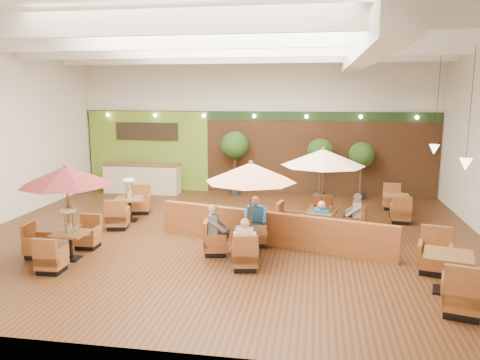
% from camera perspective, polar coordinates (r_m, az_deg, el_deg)
% --- Properties ---
extents(room, '(14.04, 14.00, 5.52)m').
position_cam_1_polar(room, '(13.70, 0.28, 9.34)').
color(room, '#381E0F').
rests_on(room, ground).
extents(service_counter, '(3.00, 0.75, 1.18)m').
position_cam_1_polar(service_counter, '(18.99, -11.83, 0.19)').
color(service_counter, beige).
rests_on(service_counter, ground).
extents(booth_divider, '(6.25, 1.87, 0.89)m').
position_cam_1_polar(booth_divider, '(12.23, 3.76, -5.97)').
color(booth_divider, brown).
rests_on(booth_divider, ground).
extents(table_0, '(2.19, 2.25, 2.32)m').
position_cam_1_polar(table_0, '(11.64, -20.54, -1.30)').
color(table_0, brown).
rests_on(table_0, ground).
extents(table_1, '(2.27, 2.37, 2.36)m').
position_cam_1_polar(table_1, '(11.07, 1.05, -0.93)').
color(table_1, brown).
rests_on(table_1, ground).
extents(table_2, '(2.51, 2.51, 2.48)m').
position_cam_1_polar(table_2, '(12.95, 10.02, 0.54)').
color(table_2, brown).
rests_on(table_2, ground).
extents(table_3, '(0.97, 2.55, 1.51)m').
position_cam_1_polar(table_3, '(14.92, -13.30, -3.02)').
color(table_3, brown).
rests_on(table_3, ground).
extents(table_4, '(1.10, 2.82, 1.01)m').
position_cam_1_polar(table_4, '(10.32, 23.90, -10.39)').
color(table_4, brown).
rests_on(table_4, ground).
extents(table_5, '(0.84, 2.35, 0.87)m').
position_cam_1_polar(table_5, '(15.96, 18.49, -3.00)').
color(table_5, brown).
rests_on(table_5, ground).
extents(topiary_0, '(1.07, 1.07, 2.50)m').
position_cam_1_polar(topiary_0, '(18.00, -0.64, 3.97)').
color(topiary_0, black).
rests_on(topiary_0, ground).
extents(topiary_1, '(0.97, 0.97, 2.26)m').
position_cam_1_polar(topiary_1, '(17.75, 9.76, 3.15)').
color(topiary_1, black).
rests_on(topiary_1, ground).
extents(topiary_2, '(0.93, 0.93, 2.16)m').
position_cam_1_polar(topiary_2, '(17.84, 14.60, 2.75)').
color(topiary_2, black).
rests_on(topiary_2, ground).
extents(diner_0, '(0.37, 0.30, 0.75)m').
position_cam_1_polar(diner_0, '(10.48, 0.63, -7.09)').
color(diner_0, silver).
rests_on(diner_0, ground).
extents(diner_1, '(0.43, 0.36, 0.84)m').
position_cam_1_polar(diner_1, '(12.11, 1.87, -4.51)').
color(diner_1, '#276AAA').
rests_on(diner_1, ground).
extents(diner_2, '(0.34, 0.41, 0.81)m').
position_cam_1_polar(diner_2, '(11.44, -3.00, -5.48)').
color(diner_2, slate).
rests_on(diner_2, ground).
extents(diner_3, '(0.39, 0.34, 0.75)m').
position_cam_1_polar(diner_3, '(12.27, 9.92, -4.61)').
color(diner_3, '#276AAA').
rests_on(diner_3, ground).
extents(diner_4, '(0.32, 0.39, 0.79)m').
position_cam_1_polar(diner_4, '(13.19, 13.83, -3.64)').
color(diner_4, silver).
rests_on(diner_4, ground).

